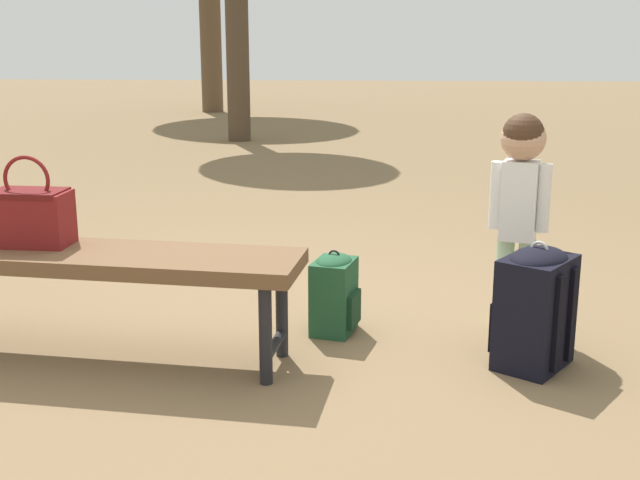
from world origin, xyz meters
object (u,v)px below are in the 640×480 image
at_px(handbag, 30,215).
at_px(backpack_large, 535,305).
at_px(child_standing, 520,187).
at_px(backpack_small, 334,291).
at_px(park_bench, 102,265).

xyz_separation_m(handbag, backpack_large, (2.03, -0.07, -0.32)).
relative_size(handbag, backpack_large, 0.72).
height_order(child_standing, backpack_large, child_standing).
bearing_deg(child_standing, handbag, -169.57).
bearing_deg(backpack_small, backpack_large, -22.71).
xyz_separation_m(park_bench, backpack_large, (1.72, 0.01, -0.14)).
xyz_separation_m(park_bench, backpack_small, (0.91, 0.35, -0.21)).
relative_size(park_bench, backpack_large, 3.18).
relative_size(child_standing, backpack_large, 1.87).
distance_m(handbag, backpack_large, 2.05).
relative_size(park_bench, handbag, 4.44).
relative_size(backpack_large, backpack_small, 1.37).
xyz_separation_m(handbag, child_standing, (2.03, 0.37, 0.07)).
bearing_deg(backpack_small, child_standing, 7.64).
xyz_separation_m(child_standing, backpack_small, (-0.80, -0.11, -0.45)).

